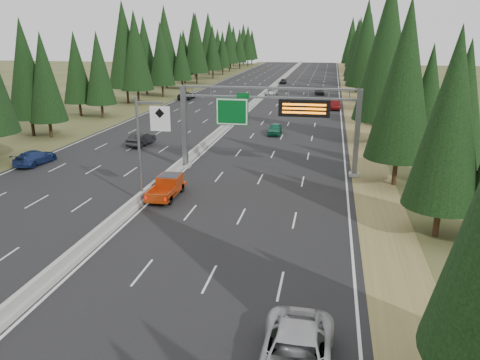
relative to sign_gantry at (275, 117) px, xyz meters
name	(u,v)px	position (x,y,z in m)	size (l,w,h in m)	color
road	(256,103)	(-8.92, 45.12, -5.23)	(32.00, 260.00, 0.08)	black
shoulder_right	(353,105)	(8.88, 45.12, -5.24)	(3.60, 260.00, 0.06)	olive
shoulder_left	(165,100)	(-26.72, 45.12, -5.24)	(3.60, 260.00, 0.06)	#3B441F
median_barrier	(256,101)	(-8.92, 45.12, -4.85)	(0.70, 260.00, 0.85)	#989893
sign_gantry	(275,117)	(0.00, 0.00, 0.00)	(16.75, 0.98, 7.80)	slate
hov_sign_pole	(146,143)	(-8.33, -9.92, -0.54)	(2.80, 0.50, 8.00)	slate
tree_row_right	(379,53)	(12.84, 48.09, 3.86)	(12.04, 242.69, 18.88)	black
tree_row_left	(126,52)	(-31.33, 38.98, 4.07)	(12.12, 243.76, 18.86)	black
silver_minivan	(295,358)	(4.07, -26.88, -4.35)	(2.78, 6.02, 1.67)	#B5B5BA
red_pickup	(168,185)	(-7.42, -8.14, -4.30)	(1.77, 4.95, 1.61)	black
car_ahead_green	(275,129)	(-1.95, 17.07, -4.49)	(1.64, 4.08, 1.39)	#155F40
car_ahead_dkred	(335,105)	(5.58, 39.71, -4.39)	(1.68, 4.82, 1.59)	#4F0B0B
car_ahead_dkgrey	(319,91)	(2.43, 59.82, -4.51)	(1.89, 4.65, 1.35)	black
car_ahead_white	(271,92)	(-7.42, 56.60, -4.54)	(2.16, 4.68, 1.30)	silver
car_ahead_far	(283,81)	(-7.42, 80.53, -4.54)	(1.54, 3.82, 1.30)	black
car_onc_near	(141,139)	(-16.34, 8.03, -4.46)	(1.55, 4.44, 1.46)	black
car_onc_blue	(35,157)	(-23.42, -1.70, -4.48)	(1.98, 4.87, 1.41)	navy
car_onc_white	(234,108)	(-10.42, 32.50, -4.41)	(1.83, 4.55, 1.55)	#B7B7B7
car_onc_far	(187,95)	(-22.99, 47.31, -4.44)	(2.49, 5.40, 1.50)	black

